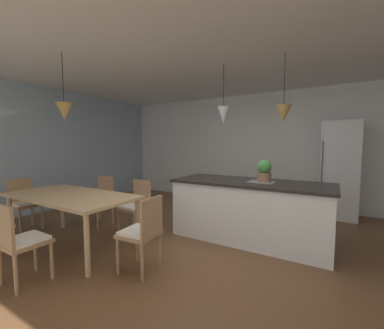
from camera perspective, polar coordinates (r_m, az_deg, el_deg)
The scene contains 16 objects.
ground_plane at distance 3.38m, azimuth 3.49°, elevation -21.11°, with size 10.00×8.40×0.04m, color brown.
ceiling_slab at distance 3.31m, azimuth 3.76°, elevation 27.96°, with size 10.00×8.40×0.12m, color white.
wall_back_kitchen at distance 6.13m, azimuth 17.70°, elevation 3.52°, with size 10.00×0.12×2.70m, color white.
window_wall_left_glazing at distance 6.09m, azimuth -32.85°, elevation 2.99°, with size 0.06×8.40×2.70m, color #9EB7C6.
dining_table at distance 3.83m, azimuth -26.92°, elevation -7.33°, with size 1.95×0.94×0.75m.
chair_far_left at distance 4.70m, azimuth -20.96°, elevation -7.62°, with size 0.42×0.42×0.87m.
chair_far_right at distance 4.06m, azimuth -13.13°, elevation -9.36°, with size 0.42×0.42×0.87m.
chair_kitchen_end at distance 2.88m, azimuth -11.69°, elevation -15.21°, with size 0.43×0.43×0.87m.
chair_near_right at distance 3.13m, azimuth -35.81°, elevation -14.38°, with size 0.40×0.40×0.87m.
chair_window_end at distance 5.04m, azimuth -35.10°, elevation -7.35°, with size 0.40×0.40×0.87m.
kitchen_island at distance 3.83m, azimuth 13.54°, elevation -10.41°, with size 2.32×0.93×0.91m.
refrigerator at distance 5.59m, azimuth 31.65°, elevation -1.09°, with size 0.66×0.67×1.91m.
pendant_over_table at distance 3.81m, azimuth -28.15°, elevation 11.10°, with size 0.21×0.21×0.91m.
pendant_over_island_main at distance 3.89m, azimuth 7.44°, elevation 11.52°, with size 0.17×0.17×0.92m.
pendant_over_island_aux at distance 3.62m, azimuth 20.96°, elevation 11.32°, with size 0.20×0.20×0.93m.
potted_plant_on_island at distance 3.67m, azimuth 16.81°, elevation -1.53°, with size 0.21×0.21×0.33m.
Camera 1 is at (1.39, -2.71, 1.45)m, focal length 22.40 mm.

